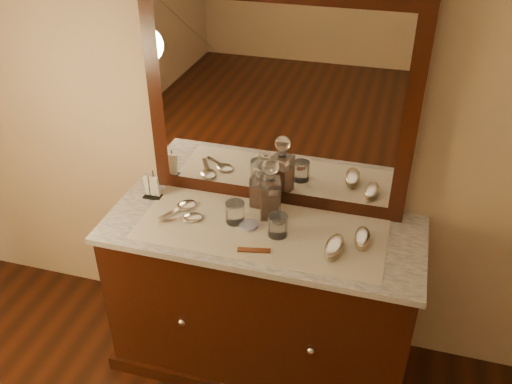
# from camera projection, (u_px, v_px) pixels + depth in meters

# --- Properties ---
(dresser_cabinet) EXTENTS (1.40, 0.55, 0.82)m
(dresser_cabinet) POSITION_uv_depth(u_px,v_px,m) (262.00, 299.00, 2.70)
(dresser_cabinet) COLOR black
(dresser_cabinet) RESTS_ON floor
(dresser_plinth) EXTENTS (1.46, 0.59, 0.08)m
(dresser_plinth) POSITION_uv_depth(u_px,v_px,m) (261.00, 351.00, 2.90)
(dresser_plinth) COLOR black
(dresser_plinth) RESTS_ON floor
(knob_left) EXTENTS (0.04, 0.04, 0.04)m
(knob_left) POSITION_uv_depth(u_px,v_px,m) (182.00, 322.00, 2.52)
(knob_left) COLOR silver
(knob_left) RESTS_ON dresser_cabinet
(knob_right) EXTENTS (0.04, 0.04, 0.04)m
(knob_right) POSITION_uv_depth(u_px,v_px,m) (311.00, 350.00, 2.38)
(knob_right) COLOR silver
(knob_right) RESTS_ON dresser_cabinet
(marble_top) EXTENTS (1.44, 0.59, 0.03)m
(marble_top) POSITION_uv_depth(u_px,v_px,m) (262.00, 230.00, 2.47)
(marble_top) COLOR white
(marble_top) RESTS_ON dresser_cabinet
(mirror_frame) EXTENTS (1.20, 0.08, 1.00)m
(mirror_frame) POSITION_uv_depth(u_px,v_px,m) (278.00, 103.00, 2.39)
(mirror_frame) COLOR black
(mirror_frame) RESTS_ON marble_top
(mirror_glass) EXTENTS (1.06, 0.01, 0.86)m
(mirror_glass) POSITION_uv_depth(u_px,v_px,m) (276.00, 106.00, 2.36)
(mirror_glass) COLOR white
(mirror_glass) RESTS_ON marble_top
(lace_runner) EXTENTS (1.10, 0.45, 0.00)m
(lace_runner) POSITION_uv_depth(u_px,v_px,m) (261.00, 230.00, 2.45)
(lace_runner) COLOR beige
(lace_runner) RESTS_ON marble_top
(pin_dish) EXTENTS (0.11, 0.11, 0.02)m
(pin_dish) POSITION_uv_depth(u_px,v_px,m) (249.00, 225.00, 2.46)
(pin_dish) COLOR white
(pin_dish) RESTS_ON lace_runner
(comb) EXTENTS (0.14, 0.05, 0.01)m
(comb) POSITION_uv_depth(u_px,v_px,m) (254.00, 250.00, 2.31)
(comb) COLOR brown
(comb) RESTS_ON lace_runner
(napkin_rack) EXTENTS (0.09, 0.06, 0.13)m
(napkin_rack) POSITION_uv_depth(u_px,v_px,m) (152.00, 188.00, 2.64)
(napkin_rack) COLOR black
(napkin_rack) RESTS_ON marble_top
(decanter_left) EXTENTS (0.08, 0.08, 0.25)m
(decanter_left) POSITION_uv_depth(u_px,v_px,m) (260.00, 188.00, 2.56)
(decanter_left) COLOR brown
(decanter_left) RESTS_ON lace_runner
(decanter_right) EXTENTS (0.11, 0.11, 0.30)m
(decanter_right) POSITION_uv_depth(u_px,v_px,m) (270.00, 195.00, 2.47)
(decanter_right) COLOR brown
(decanter_right) RESTS_ON lace_runner
(brush_near) EXTENTS (0.09, 0.17, 0.05)m
(brush_near) POSITION_uv_depth(u_px,v_px,m) (334.00, 247.00, 2.30)
(brush_near) COLOR #8D7A56
(brush_near) RESTS_ON lace_runner
(brush_far) EXTENTS (0.08, 0.15, 0.04)m
(brush_far) POSITION_uv_depth(u_px,v_px,m) (362.00, 238.00, 2.36)
(brush_far) COLOR #8D7A56
(brush_far) RESTS_ON lace_runner
(hand_mirror_outer) EXTENTS (0.15, 0.21, 0.02)m
(hand_mirror_outer) POSITION_uv_depth(u_px,v_px,m) (183.00, 207.00, 2.58)
(hand_mirror_outer) COLOR silver
(hand_mirror_outer) RESTS_ON lace_runner
(hand_mirror_inner) EXTENTS (0.20, 0.15, 0.02)m
(hand_mirror_inner) POSITION_uv_depth(u_px,v_px,m) (188.00, 218.00, 2.50)
(hand_mirror_inner) COLOR silver
(hand_mirror_inner) RESTS_ON lace_runner
(tumblers) EXTENTS (0.30, 0.13, 0.10)m
(tumblers) POSITION_uv_depth(u_px,v_px,m) (256.00, 219.00, 2.43)
(tumblers) COLOR white
(tumblers) RESTS_ON lace_runner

